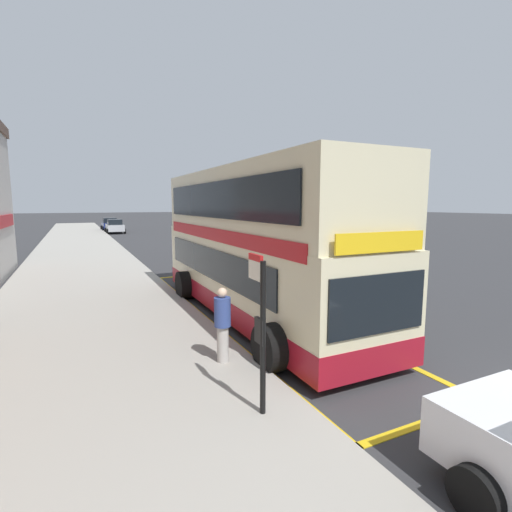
# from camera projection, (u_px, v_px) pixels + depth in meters

# --- Properties ---
(ground_plane) EXTENTS (260.00, 260.00, 0.00)m
(ground_plane) POSITION_uv_depth(u_px,v_px,m) (164.00, 242.00, 34.43)
(ground_plane) COLOR #333335
(pavement_near) EXTENTS (6.00, 76.00, 0.14)m
(pavement_near) POSITION_uv_depth(u_px,v_px,m) (79.00, 244.00, 31.41)
(pavement_near) COLOR #A39E93
(pavement_near) RESTS_ON ground
(double_decker_bus) EXTENTS (3.25, 10.48, 4.40)m
(double_decker_bus) POSITION_uv_depth(u_px,v_px,m) (254.00, 248.00, 11.38)
(double_decker_bus) COLOR beige
(double_decker_bus) RESTS_ON ground
(bus_bay_markings) EXTENTS (2.99, 13.71, 0.01)m
(bus_bay_markings) POSITION_uv_depth(u_px,v_px,m) (248.00, 312.00, 11.95)
(bus_bay_markings) COLOR gold
(bus_bay_markings) RESTS_ON ground
(bus_stop_sign) EXTENTS (0.09, 0.51, 2.48)m
(bus_stop_sign) POSITION_uv_depth(u_px,v_px,m) (261.00, 320.00, 5.80)
(bus_stop_sign) COLOR black
(bus_stop_sign) RESTS_ON pavement_near
(parked_car_navy_distant) EXTENTS (2.09, 4.20, 1.62)m
(parked_car_navy_distant) POSITION_uv_depth(u_px,v_px,m) (110.00, 224.00, 48.76)
(parked_car_navy_distant) COLOR navy
(parked_car_navy_distant) RESTS_ON ground
(parked_car_silver_kerbside) EXTENTS (2.09, 4.20, 1.62)m
(parked_car_silver_kerbside) POSITION_uv_depth(u_px,v_px,m) (115.00, 226.00, 44.14)
(parked_car_silver_kerbside) COLOR #B2B5BA
(parked_car_silver_kerbside) RESTS_ON ground
(parked_car_maroon_far) EXTENTS (2.09, 4.20, 1.62)m
(parked_car_maroon_far) POSITION_uv_depth(u_px,v_px,m) (225.00, 240.00, 27.48)
(parked_car_maroon_far) COLOR maroon
(parked_car_maroon_far) RESTS_ON ground
(pedestrian_waiting_near_sign) EXTENTS (0.34, 0.34, 1.56)m
(pedestrian_waiting_near_sign) POSITION_uv_depth(u_px,v_px,m) (223.00, 322.00, 7.74)
(pedestrian_waiting_near_sign) COLOR #B7B2AD
(pedestrian_waiting_near_sign) RESTS_ON pavement_near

